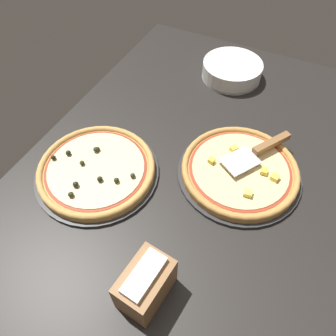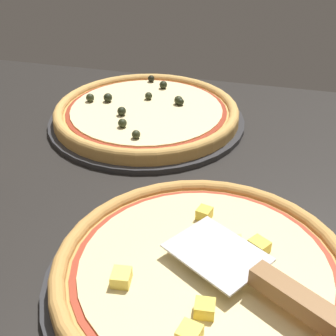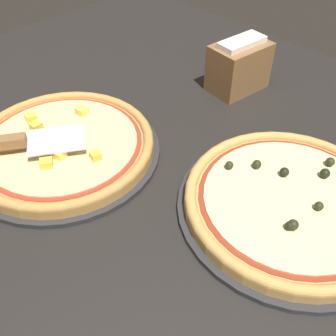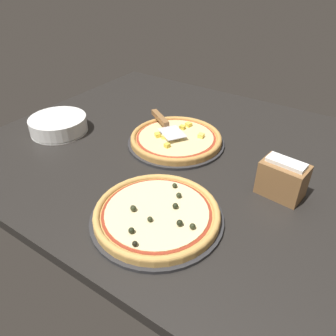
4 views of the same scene
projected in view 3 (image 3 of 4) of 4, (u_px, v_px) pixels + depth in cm
name	position (u px, v px, depth cm)	size (l,w,h in cm)	color
ground_plane	(82.00, 161.00, 77.60)	(142.31, 122.61, 3.60)	black
pizza_pan_front	(64.00, 152.00, 75.95)	(37.00, 37.00, 1.00)	#2D2D30
pizza_front	(62.00, 145.00, 74.66)	(34.78, 34.78, 3.63)	#C68E47
pizza_pan_back	(289.00, 208.00, 65.41)	(37.20, 37.20, 1.00)	#2D2D30
pizza_back	(291.00, 201.00, 64.15)	(34.97, 34.97, 3.77)	tan
serving_spatula	(4.00, 144.00, 70.15)	(22.98, 17.10, 2.00)	silver
napkin_holder	(239.00, 66.00, 90.25)	(14.03, 10.05, 12.13)	olive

